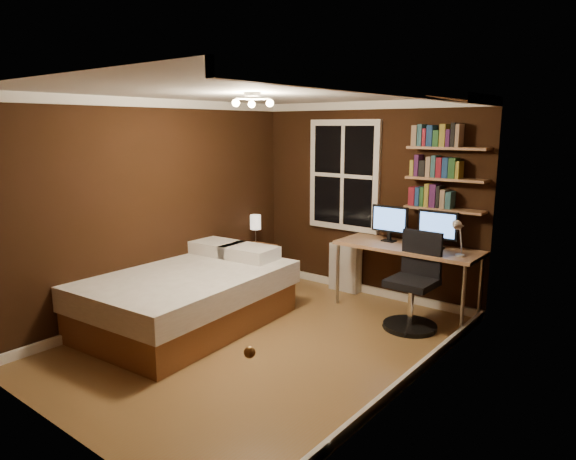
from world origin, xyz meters
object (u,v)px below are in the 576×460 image
Objects in this scene: monitor_left at (390,224)px; office_chair at (414,291)px; bedside_lamp at (256,230)px; desk at (407,251)px; nightstand at (256,265)px; bed at (186,296)px; radiator at (345,267)px; desk_lamp at (459,238)px; monitor_right at (437,230)px.

office_chair is (0.58, -0.50, -0.61)m from monitor_left.
bedside_lamp is 0.93× the size of monitor_left.
office_chair is at bearing -55.25° from desk.
bedside_lamp is (0.00, 0.00, 0.49)m from nightstand.
office_chair reaches higher than bed.
radiator is 1.44m from office_chair.
desk is at bearing -12.65° from radiator.
bed is 1.40× the size of desk.
desk_lamp reaches higher than radiator.
bed is at bearing -142.88° from office_chair.
office_chair is (1.29, -0.64, 0.09)m from radiator.
radiator is at bearing 167.35° from desk.
bedside_lamp is 1.92m from monitor_left.
bed is 5.41× the size of desk_lamp.
bedside_lamp is at bearing 0.00° from nightstand.
nightstand is 2.91m from desk_lamp.
radiator is at bearing 154.41° from office_chair.
radiator is 1.47× the size of desk_lamp.
monitor_left reaches higher than radiator.
radiator is (0.76, 2.13, -0.01)m from bed.
bed is at bearing -109.52° from radiator.
desk_lamp is (2.81, 0.12, 0.26)m from bedside_lamp.
monitor_left and monitor_right have the same top height.
office_chair is (0.29, -0.42, -0.33)m from desk.
desk_lamp reaches higher than desk.
desk is (1.75, 1.91, 0.42)m from bed.
desk_lamp is (2.81, 0.12, 0.75)m from nightstand.
bedside_lamp is at bearing 99.45° from bed.
office_chair is (2.44, -0.12, 0.14)m from nightstand.
desk is 1.59× the size of office_chair.
nightstand is 1.25× the size of desk_lamp.
office_chair is at bearing -92.99° from monitor_right.
office_chair is at bearing -6.50° from nightstand.
desk is at bearing -165.02° from monitor_right.
office_chair is at bearing -2.93° from bedside_lamp.
nightstand is at bearing 0.00° from bedside_lamp.
bed is 5.10× the size of monitor_right.
office_chair reaches higher than bedside_lamp.
nightstand is 2.04m from monitor_left.
monitor_left is 1.06× the size of desk_lamp.
monitor_right reaches higher than office_chair.
radiator is at bearing 173.98° from monitor_right.
monitor_left is (-0.29, 0.08, 0.28)m from desk.
monitor_right is 0.79m from office_chair.
bedside_lamp reaches higher than desk.
desk is 3.86× the size of desk_lamp.
desk_lamp reaches higher than office_chair.
monitor_right is at bearing 87.97° from office_chair.
desk_lamp reaches higher than nightstand.
monitor_left is (0.70, -0.14, 0.70)m from radiator.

